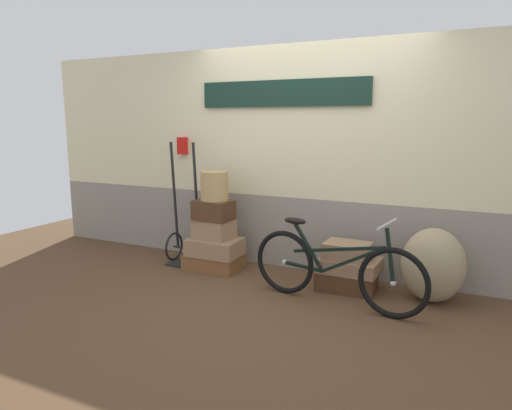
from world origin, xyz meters
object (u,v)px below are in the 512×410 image
object	(u,v)px
suitcase_2	(214,229)
burlap_sack	(433,265)
suitcase_1	(215,247)
bicycle	(334,269)
suitcase_0	(215,261)
suitcase_3	(214,210)
luggage_trolley	(186,237)
suitcase_4	(347,280)
suitcase_5	(350,265)
suitcase_6	(347,251)
wicker_basket	(215,186)

from	to	relation	value
suitcase_2	burlap_sack	bearing A→B (deg)	7.40
suitcase_1	bicycle	xyz separation A→B (m)	(1.46, -0.40, 0.07)
suitcase_0	burlap_sack	world-z (taller)	burlap_sack
suitcase_2	suitcase_3	distance (m)	0.21
burlap_sack	suitcase_0	bearing A→B (deg)	-179.25
suitcase_0	luggage_trolley	bearing A→B (deg)	174.14
suitcase_4	suitcase_5	bearing A→B (deg)	33.29
suitcase_6	burlap_sack	world-z (taller)	burlap_sack
suitcase_1	suitcase_5	xyz separation A→B (m)	(1.49, 0.04, -0.01)
suitcase_5	luggage_trolley	xyz separation A→B (m)	(-1.92, 0.02, 0.06)
suitcase_1	suitcase_3	size ratio (longest dim) A/B	1.39
suitcase_0	suitcase_2	distance (m)	0.37
suitcase_1	suitcase_4	distance (m)	1.48
suitcase_0	suitcase_5	xyz separation A→B (m)	(1.52, 0.01, 0.16)
suitcase_3	luggage_trolley	xyz separation A→B (m)	(-0.42, 0.06, -0.36)
suitcase_6	suitcase_2	bearing A→B (deg)	-177.76
suitcase_3	suitcase_4	world-z (taller)	suitcase_3
wicker_basket	burlap_sack	world-z (taller)	wicker_basket
suitcase_5	bicycle	xyz separation A→B (m)	(-0.03, -0.44, 0.08)
suitcase_0	suitcase_1	xyz separation A→B (m)	(0.03, -0.03, 0.17)
suitcase_5	luggage_trolley	distance (m)	1.92
suitcase_2	bicycle	world-z (taller)	bicycle
suitcase_5	suitcase_6	bearing A→B (deg)	-134.13
wicker_basket	burlap_sack	bearing A→B (deg)	1.11
suitcase_5	burlap_sack	world-z (taller)	burlap_sack
luggage_trolley	suitcase_4	bearing A→B (deg)	-1.11
luggage_trolley	suitcase_5	bearing A→B (deg)	-0.64
suitcase_4	wicker_basket	world-z (taller)	wicker_basket
suitcase_4	luggage_trolley	distance (m)	1.91
suitcase_1	burlap_sack	xyz separation A→B (m)	(2.24, 0.06, 0.09)
suitcase_5	suitcase_1	bearing A→B (deg)	-175.55
luggage_trolley	burlap_sack	world-z (taller)	luggage_trolley
suitcase_0	suitcase_1	size ratio (longest dim) A/B	1.06
wicker_basket	bicycle	distance (m)	1.64
suitcase_1	luggage_trolley	size ratio (longest dim) A/B	0.41
luggage_trolley	burlap_sack	distance (m)	2.67
suitcase_1	suitcase_4	world-z (taller)	suitcase_1
burlap_sack	bicycle	world-z (taller)	bicycle
suitcase_6	wicker_basket	bearing A→B (deg)	-177.80
suitcase_0	wicker_basket	size ratio (longest dim) A/B	1.90
suitcase_3	suitcase_0	bearing A→B (deg)	122.61
suitcase_5	burlap_sack	xyz separation A→B (m)	(0.75, 0.02, 0.10)
suitcase_0	luggage_trolley	distance (m)	0.46
suitcase_0	suitcase_2	xyz separation A→B (m)	(0.01, -0.02, 0.37)
wicker_basket	suitcase_0	bearing A→B (deg)	149.46
wicker_basket	burlap_sack	distance (m)	2.32
suitcase_6	burlap_sack	bearing A→B (deg)	5.34
suitcase_3	suitcase_4	distance (m)	1.59
suitcase_4	suitcase_6	bearing A→B (deg)	-113.19
suitcase_5	suitcase_6	size ratio (longest dim) A/B	1.29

